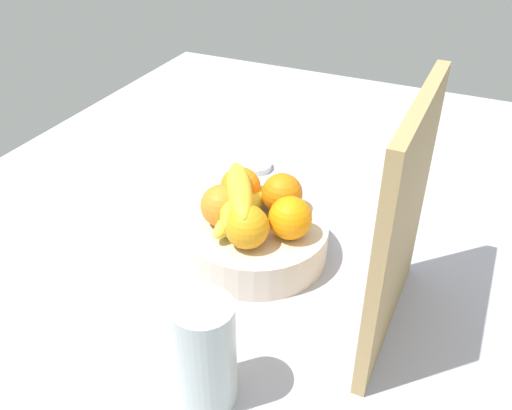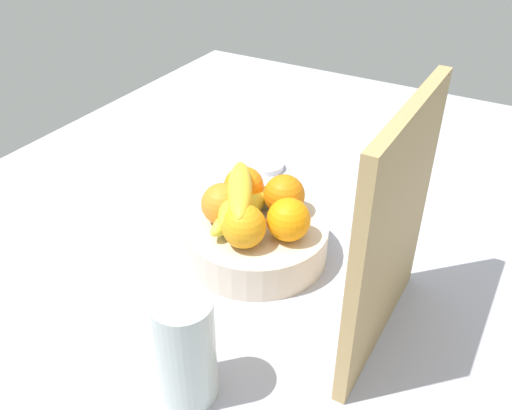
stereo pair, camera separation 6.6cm
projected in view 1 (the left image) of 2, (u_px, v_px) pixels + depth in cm
name	position (u px, v px, depth cm)	size (l,w,h in cm)	color
ground_plane	(268.00, 264.00, 96.27)	(180.00, 140.00, 3.00)	#ABABBD
fruit_bowl	(256.00, 240.00, 94.33)	(24.33, 24.33, 6.39)	beige
orange_front_left	(290.00, 218.00, 88.04)	(7.09, 7.09, 7.09)	orange
orange_front_right	(281.00, 193.00, 94.17)	(7.09, 7.09, 7.09)	orange
orange_center	(240.00, 187.00, 95.87)	(7.09, 7.09, 7.09)	orange
orange_back_left	(222.00, 206.00, 90.99)	(7.09, 7.09, 7.09)	orange
orange_back_right	(247.00, 227.00, 86.02)	(7.09, 7.09, 7.09)	orange
banana_bunch	(239.00, 200.00, 91.20)	(17.58, 12.10, 8.40)	yellow
cutting_board	(401.00, 226.00, 72.36)	(28.00, 1.80, 36.00)	tan
thermos_tumbler	(206.00, 354.00, 67.42)	(7.56, 7.56, 15.80)	#B5C1BB
jar_lid	(256.00, 166.00, 120.75)	(6.98, 6.98, 1.37)	silver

